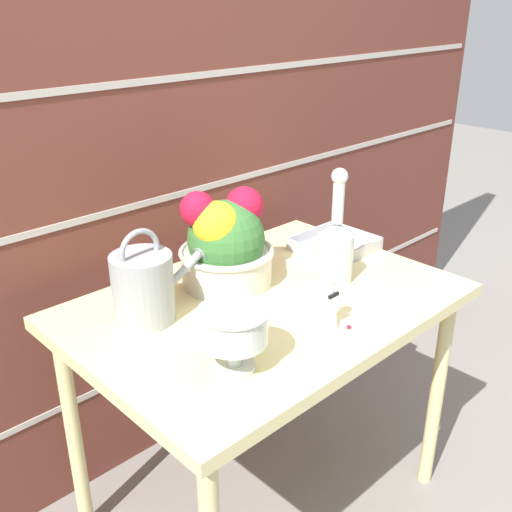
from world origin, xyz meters
TOP-DOWN VIEW (x-y plane):
  - ground_plane at (0.00, 0.00)m, footprint 12.00×12.00m
  - brick_wall at (0.00, 0.50)m, footprint 3.60×0.08m
  - patio_table at (0.00, 0.00)m, footprint 1.05×0.73m
  - watering_can at (-0.29, 0.14)m, footprint 0.30×0.16m
  - crystal_pedestal_bowl at (-0.28, -0.18)m, footprint 0.16×0.16m
  - flower_planter at (-0.01, 0.15)m, footprint 0.27×0.27m
  - glass_decanter at (0.23, -0.05)m, footprint 0.10×0.10m
  - figurine_vase at (0.00, -0.22)m, footprint 0.06×0.06m
  - wire_tray at (0.41, 0.10)m, footprint 0.24×0.22m
  - fallen_petal at (0.04, -0.25)m, footprint 0.01×0.01m

SIDE VIEW (x-z plane):
  - ground_plane at x=0.00m, z-range 0.00..0.00m
  - patio_table at x=0.00m, z-range 0.29..1.03m
  - fallen_petal at x=0.04m, z-range 0.74..0.75m
  - wire_tray at x=0.41m, z-range 0.73..0.77m
  - figurine_vase at x=0.00m, z-range 0.73..0.88m
  - watering_can at x=-0.29m, z-range 0.71..0.96m
  - crystal_pedestal_bowl at x=-0.28m, z-range 0.77..0.92m
  - glass_decanter at x=0.23m, z-range 0.68..1.02m
  - flower_planter at x=-0.01m, z-range 0.72..1.01m
  - brick_wall at x=0.00m, z-range 0.00..2.20m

